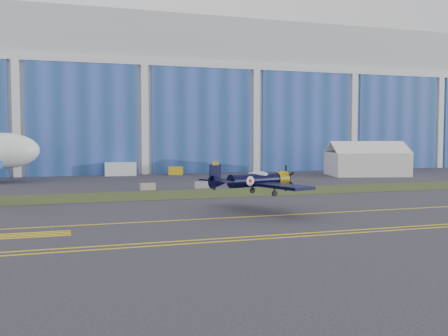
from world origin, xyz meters
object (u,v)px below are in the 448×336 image
object	(u,v)px
warbird	(254,180)
tug	(176,171)
tent	(367,158)
shipping_container	(120,169)

from	to	relation	value
warbird	tug	world-z (taller)	warbird
warbird	tug	bearing A→B (deg)	69.13
tent	tug	xyz separation A→B (m)	(-32.14, 11.95, -2.36)
warbird	shipping_container	distance (m)	49.92
warbird	tent	world-z (taller)	tent
warbird	shipping_container	bearing A→B (deg)	80.55
warbird	tug	distance (m)	48.40
tent	shipping_container	xyz separation A→B (m)	(-41.96, 13.24, -1.90)
warbird	tent	size ratio (longest dim) A/B	0.97
warbird	shipping_container	world-z (taller)	warbird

